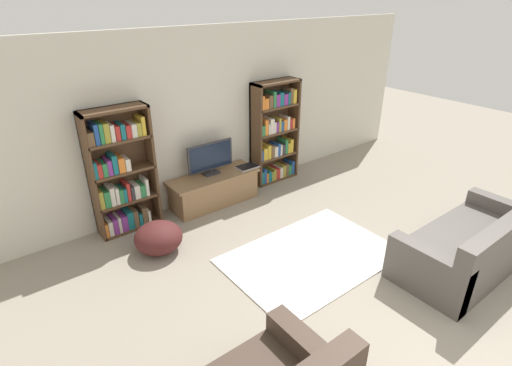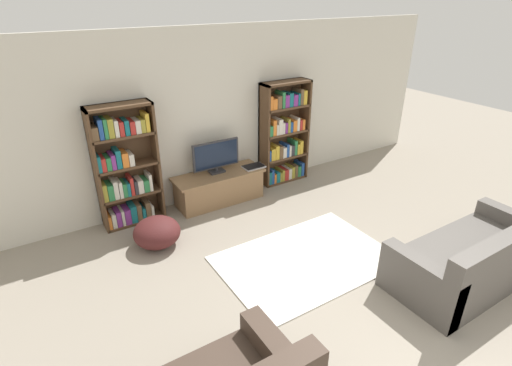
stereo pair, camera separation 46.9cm
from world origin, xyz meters
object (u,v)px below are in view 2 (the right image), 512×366
object	(u,v)px
couch_right_sofa	(473,260)
beanbag_ottoman	(157,232)
bookshelf_left	(125,169)
tv_stand	(219,187)
bookshelf_right	(283,135)
laptop	(254,167)
television	(216,156)

from	to	relation	value
couch_right_sofa	beanbag_ottoman	size ratio (longest dim) A/B	3.23
bookshelf_left	tv_stand	distance (m)	1.48
bookshelf_left	beanbag_ottoman	bearing A→B (deg)	-81.93
tv_stand	beanbag_ottoman	distance (m)	1.40
tv_stand	couch_right_sofa	bearing A→B (deg)	-64.00
beanbag_ottoman	tv_stand	bearing A→B (deg)	27.45
bookshelf_left	beanbag_ottoman	xyz separation A→B (m)	(0.11, -0.78, -0.63)
bookshelf_right	laptop	distance (m)	0.83
tv_stand	couch_right_sofa	distance (m)	3.59
tv_stand	couch_right_sofa	xyz separation A→B (m)	(1.57, -3.22, 0.03)
television	couch_right_sofa	distance (m)	3.67
bookshelf_left	couch_right_sofa	bearing A→B (deg)	-48.99
bookshelf_right	couch_right_sofa	bearing A→B (deg)	-85.47
tv_stand	beanbag_ottoman	world-z (taller)	tv_stand
bookshelf_right	tv_stand	xyz separation A→B (m)	(-1.31, -0.14, -0.59)
bookshelf_right	tv_stand	distance (m)	1.44
laptop	beanbag_ottoman	xyz separation A→B (m)	(-1.82, -0.56, -0.30)
bookshelf_right	tv_stand	size ratio (longest dim) A/B	1.21
television	laptop	size ratio (longest dim) A/B	2.22
television	laptop	distance (m)	0.65
bookshelf_right	beanbag_ottoman	bearing A→B (deg)	-162.97
couch_right_sofa	beanbag_ottoman	distance (m)	3.82
tv_stand	laptop	distance (m)	0.64
television	beanbag_ottoman	xyz separation A→B (m)	(-1.24, -0.70, -0.56)
bookshelf_left	television	bearing A→B (deg)	-3.43
tv_stand	couch_right_sofa	world-z (taller)	couch_right_sofa
tv_stand	laptop	world-z (taller)	laptop
couch_right_sofa	beanbag_ottoman	world-z (taller)	couch_right_sofa
bookshelf_left	television	world-z (taller)	bookshelf_left
television	laptop	world-z (taller)	television
laptop	beanbag_ottoman	bearing A→B (deg)	-163.00
bookshelf_left	laptop	size ratio (longest dim) A/B	5.04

